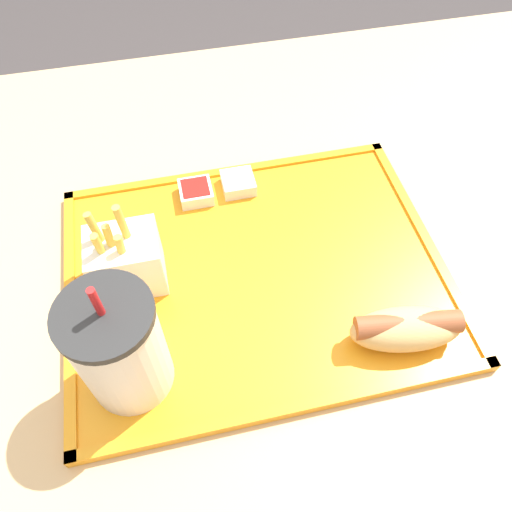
% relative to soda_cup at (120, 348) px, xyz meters
% --- Properties ---
extents(ground_plane, '(8.00, 8.00, 0.00)m').
position_rel_soda_cup_xyz_m(ground_plane, '(-0.17, -0.12, -0.85)').
color(ground_plane, '#383333').
extents(dining_table, '(1.42, 0.97, 0.77)m').
position_rel_soda_cup_xyz_m(dining_table, '(-0.17, -0.12, -0.47)').
color(dining_table, tan).
rests_on(dining_table, ground_plane).
extents(food_tray, '(0.45, 0.36, 0.01)m').
position_rel_soda_cup_xyz_m(food_tray, '(-0.15, -0.10, -0.07)').
color(food_tray, orange).
rests_on(food_tray, dining_table).
extents(soda_cup, '(0.09, 0.09, 0.17)m').
position_rel_soda_cup_xyz_m(soda_cup, '(0.00, 0.00, 0.00)').
color(soda_cup, silver).
rests_on(soda_cup, food_tray).
extents(hot_dog_far, '(0.13, 0.07, 0.05)m').
position_rel_soda_cup_xyz_m(hot_dog_far, '(-0.29, 0.02, -0.04)').
color(hot_dog_far, tan).
rests_on(hot_dog_far, food_tray).
extents(fries_carton, '(0.08, 0.06, 0.12)m').
position_rel_soda_cup_xyz_m(fries_carton, '(-0.01, -0.12, -0.03)').
color(fries_carton, silver).
rests_on(fries_carton, food_tray).
extents(sauce_cup_mayo, '(0.04, 0.04, 0.02)m').
position_rel_soda_cup_xyz_m(sauce_cup_mayo, '(-0.16, -0.24, -0.06)').
color(sauce_cup_mayo, silver).
rests_on(sauce_cup_mayo, food_tray).
extents(sauce_cup_ketchup, '(0.04, 0.04, 0.02)m').
position_rel_soda_cup_xyz_m(sauce_cup_ketchup, '(-0.10, -0.24, -0.06)').
color(sauce_cup_ketchup, silver).
rests_on(sauce_cup_ketchup, food_tray).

